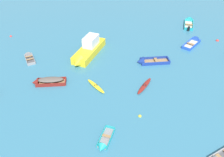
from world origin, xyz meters
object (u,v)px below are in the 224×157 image
object	(u,v)px
kayak_maroon_cluster_outer	(144,86)
mooring_buoy_between_boats_right	(140,116)
kayak_yellow_back_row_right	(96,86)
rowboat_turquoise_center	(103,144)
rowboat_maroon_far_back	(46,81)
rowboat_grey_near_left	(29,56)
rowboat_blue_outer_left	(195,41)
motor_launch_yellow_midfield_left	(88,51)
mooring_buoy_midfield	(217,41)
rowboat_turquoise_back_row_left	(189,22)
mooring_buoy_near_foreground	(11,36)
rowboat_deep_blue_distant_center	(146,62)

from	to	relation	value
kayak_maroon_cluster_outer	mooring_buoy_between_boats_right	distance (m)	4.51
kayak_yellow_back_row_right	rowboat_turquoise_center	xyz separation A→B (m)	(0.04, -7.73, -0.01)
rowboat_maroon_far_back	rowboat_grey_near_left	world-z (taller)	rowboat_maroon_far_back
rowboat_blue_outer_left	mooring_buoy_between_boats_right	world-z (taller)	rowboat_blue_outer_left
motor_launch_yellow_midfield_left	mooring_buoy_midfield	world-z (taller)	motor_launch_yellow_midfield_left
rowboat_turquoise_back_row_left	mooring_buoy_near_foreground	bearing A→B (deg)	-177.45
kayak_yellow_back_row_right	mooring_buoy_midfield	bearing A→B (deg)	24.80
rowboat_blue_outer_left	rowboat_turquoise_center	distance (m)	21.92
rowboat_turquoise_center	mooring_buoy_midfield	world-z (taller)	rowboat_turquoise_center
rowboat_grey_near_left	mooring_buoy_between_boats_right	size ratio (longest dim) A/B	9.70
rowboat_turquoise_back_row_left	rowboat_blue_outer_left	world-z (taller)	rowboat_turquoise_back_row_left
rowboat_blue_outer_left	rowboat_grey_near_left	size ratio (longest dim) A/B	1.23
rowboat_grey_near_left	mooring_buoy_midfield	distance (m)	26.56
kayak_maroon_cluster_outer	rowboat_turquoise_center	world-z (taller)	rowboat_turquoise_center
rowboat_blue_outer_left	motor_launch_yellow_midfield_left	world-z (taller)	motor_launch_yellow_midfield_left
kayak_yellow_back_row_right	motor_launch_yellow_midfield_left	xyz separation A→B (m)	(-0.55, 6.76, 0.60)
rowboat_turquoise_back_row_left	mooring_buoy_midfield	distance (m)	6.81
rowboat_turquoise_center	mooring_buoy_midfield	size ratio (longest dim) A/B	6.32
kayak_yellow_back_row_right	rowboat_maroon_far_back	xyz separation A→B (m)	(-5.45, 1.31, 0.19)
rowboat_deep_blue_distant_center	mooring_buoy_near_foreground	distance (m)	20.85
rowboat_deep_blue_distant_center	rowboat_blue_outer_left	world-z (taller)	rowboat_deep_blue_distant_center
rowboat_turquoise_center	kayak_maroon_cluster_outer	bearing A→B (deg)	53.71
kayak_yellow_back_row_right	mooring_buoy_between_boats_right	distance (m)	6.19
rowboat_maroon_far_back	rowboat_blue_outer_left	bearing A→B (deg)	19.39
rowboat_grey_near_left	mooring_buoy_midfield	xyz separation A→B (m)	(26.54, 1.15, -0.14)
motor_launch_yellow_midfield_left	mooring_buoy_midfield	distance (m)	18.99
rowboat_maroon_far_back	mooring_buoy_midfield	xyz separation A→B (m)	(23.80, 7.16, -0.33)
rowboat_deep_blue_distant_center	rowboat_grey_near_left	size ratio (longest dim) A/B	1.34
rowboat_grey_near_left	mooring_buoy_near_foreground	bearing A→B (deg)	119.11
mooring_buoy_between_boats_right	mooring_buoy_midfield	bearing A→B (deg)	42.56
rowboat_blue_outer_left	rowboat_turquoise_center	bearing A→B (deg)	-132.43
rowboat_turquoise_back_row_left	mooring_buoy_near_foreground	xyz separation A→B (m)	(-28.47, -1.27, -0.21)
motor_launch_yellow_midfield_left	rowboat_grey_near_left	bearing A→B (deg)	175.78
motor_launch_yellow_midfield_left	mooring_buoy_between_boats_right	xyz separation A→B (m)	(4.32, -11.67, -0.74)
kayak_yellow_back_row_right	mooring_buoy_between_boats_right	bearing A→B (deg)	-52.50
rowboat_blue_outer_left	kayak_maroon_cluster_outer	size ratio (longest dim) A/B	1.32
rowboat_blue_outer_left	motor_launch_yellow_midfield_left	size ratio (longest dim) A/B	0.53
rowboat_deep_blue_distant_center	rowboat_maroon_far_back	xyz separation A→B (m)	(-12.07, -2.73, 0.13)
rowboat_blue_outer_left	mooring_buoy_near_foreground	size ratio (longest dim) A/B	10.69
rowboat_deep_blue_distant_center	rowboat_maroon_far_back	size ratio (longest dim) A/B	1.09
mooring_buoy_near_foreground	mooring_buoy_between_boats_right	world-z (taller)	mooring_buoy_near_foreground
kayak_yellow_back_row_right	rowboat_turquoise_back_row_left	size ratio (longest dim) A/B	0.62
rowboat_maroon_far_back	mooring_buoy_between_boats_right	size ratio (longest dim) A/B	11.91
rowboat_maroon_far_back	kayak_maroon_cluster_outer	size ratio (longest dim) A/B	1.32
rowboat_turquoise_back_row_left	rowboat_turquoise_center	bearing A→B (deg)	-126.10
kayak_maroon_cluster_outer	mooring_buoy_midfield	world-z (taller)	kayak_maroon_cluster_outer
mooring_buoy_near_foreground	rowboat_blue_outer_left	bearing A→B (deg)	-11.37
rowboat_turquoise_back_row_left	rowboat_blue_outer_left	distance (m)	6.88
kayak_maroon_cluster_outer	rowboat_turquoise_back_row_left	bearing A→B (deg)	53.98
kayak_yellow_back_row_right	kayak_maroon_cluster_outer	xyz separation A→B (m)	(5.24, -0.65, 0.01)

